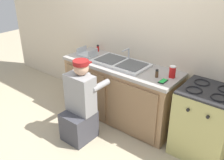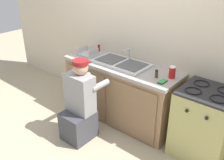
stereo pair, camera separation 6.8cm
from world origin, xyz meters
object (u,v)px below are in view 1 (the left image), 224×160
(plumber_person, at_px, (80,108))
(spice_bottle_red, at_px, (98,48))
(spice_bottle_pepper, at_px, (157,74))
(soda_cup_red, at_px, (172,72))
(stove_range, at_px, (204,122))
(cell_phone, at_px, (163,81))
(dish_rack_tray, at_px, (87,54))
(sink_double_basin, at_px, (121,63))

(plumber_person, height_order, spice_bottle_red, plumber_person)
(spice_bottle_pepper, relative_size, soda_cup_red, 0.69)
(stove_range, relative_size, cell_phone, 6.39)
(stove_range, xyz_separation_m, spice_bottle_red, (-1.87, 0.21, 0.48))
(spice_bottle_red, height_order, soda_cup_red, soda_cup_red)
(dish_rack_tray, xyz_separation_m, cell_phone, (1.36, -0.10, -0.02))
(soda_cup_red, bearing_deg, stove_range, -5.61)
(soda_cup_red, distance_m, cell_phone, 0.20)
(sink_double_basin, height_order, spice_bottle_pepper, sink_double_basin)
(dish_rack_tray, bearing_deg, soda_cup_red, 3.30)
(spice_bottle_red, xyz_separation_m, soda_cup_red, (1.38, -0.16, 0.02))
(sink_double_basin, relative_size, dish_rack_tray, 2.86)
(cell_phone, bearing_deg, spice_bottle_pepper, 153.13)
(spice_bottle_red, height_order, cell_phone, spice_bottle_red)
(soda_cup_red, bearing_deg, plumber_person, -138.89)
(sink_double_basin, distance_m, cell_phone, 0.75)
(soda_cup_red, xyz_separation_m, dish_rack_tray, (-1.39, -0.08, -0.05))
(spice_bottle_red, bearing_deg, soda_cup_red, -6.53)
(stove_range, distance_m, spice_bottle_red, 1.95)
(spice_bottle_pepper, bearing_deg, spice_bottle_red, 167.31)
(plumber_person, xyz_separation_m, spice_bottle_red, (-0.49, 0.93, 0.47))
(plumber_person, relative_size, spice_bottle_pepper, 10.52)
(plumber_person, relative_size, spice_bottle_red, 10.52)
(spice_bottle_pepper, bearing_deg, soda_cup_red, 38.09)
(spice_bottle_red, distance_m, dish_rack_tray, 0.24)
(sink_double_basin, xyz_separation_m, plumber_person, (-0.12, -0.72, -0.43))
(stove_range, relative_size, dish_rack_tray, 3.19)
(stove_range, height_order, plumber_person, plumber_person)
(plumber_person, xyz_separation_m, cell_phone, (0.86, 0.59, 0.42))
(spice_bottle_pepper, distance_m, spice_bottle_red, 1.26)
(stove_range, bearing_deg, dish_rack_tray, -179.06)
(sink_double_basin, distance_m, spice_bottle_pepper, 0.62)
(sink_double_basin, distance_m, spice_bottle_red, 0.65)
(stove_range, bearing_deg, plumber_person, -152.39)
(plumber_person, distance_m, spice_bottle_pepper, 1.09)
(plumber_person, xyz_separation_m, spice_bottle_pepper, (0.73, 0.65, 0.47))
(plumber_person, bearing_deg, spice_bottle_red, 117.93)
(spice_bottle_red, bearing_deg, stove_range, -6.29)
(spice_bottle_pepper, relative_size, spice_bottle_red, 1.00)
(sink_double_basin, bearing_deg, stove_range, -0.10)
(plumber_person, distance_m, soda_cup_red, 1.27)
(soda_cup_red, height_order, cell_phone, soda_cup_red)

